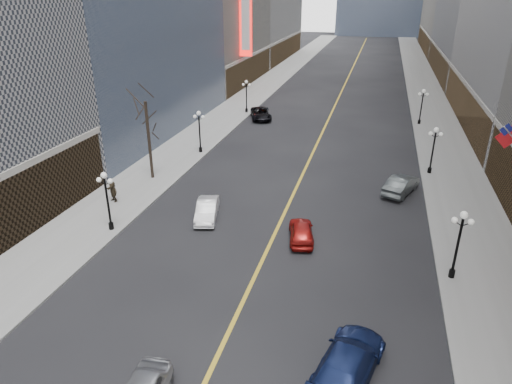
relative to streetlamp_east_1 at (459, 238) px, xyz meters
The scene contains 17 objects.
sidewalk_east 40.16m from the streetlamp_east_1, 86.85° to the left, with size 6.00×230.00×0.15m, color gray.
sidewalk_west 47.68m from the streetlamp_east_1, 122.82° to the left, with size 6.00×230.00×0.15m, color gray.
lane_line 51.45m from the streetlamp_east_1, 103.28° to the left, with size 0.25×200.00×0.02m, color gold.
streetlamp_east_1 is the anchor object (origin of this frame).
streetlamp_east_2 18.00m from the streetlamp_east_1, 90.00° to the left, with size 1.26×0.44×4.52m.
streetlamp_east_3 36.00m from the streetlamp_east_1, 90.00° to the left, with size 1.26×0.44×4.52m.
streetlamp_west_1 23.60m from the streetlamp_east_1, behind, with size 1.26×0.44×4.52m.
streetlamp_west_2 29.68m from the streetlamp_east_1, 142.67° to the left, with size 1.26×0.44×4.52m.
streetlamp_west_3 43.05m from the streetlamp_east_1, 123.25° to the left, with size 1.26×0.44×4.52m.
theatre_marquee 57.87m from the streetlamp_east_1, 118.97° to the left, with size 2.00×0.55×12.00m.
tree_west_far 27.41m from the streetlamp_east_1, 158.43° to the left, with size 3.60×3.60×7.92m.
car_nb_mid 18.00m from the streetlamp_east_1, 167.93° to the left, with size 1.51×4.34×1.43m, color white.
car_nb_far 39.39m from the streetlamp_east_1, 121.93° to the left, with size 2.53×5.48×1.52m, color black.
car_sb_near 11.23m from the streetlamp_east_1, 120.34° to the right, with size 2.37×5.84×1.69m, color #131E48.
car_sb_mid 10.31m from the streetlamp_east_1, 166.71° to the left, with size 1.67×4.16×1.42m, color maroon.
car_sb_far 13.08m from the streetlamp_east_1, 102.53° to the left, with size 1.69×4.85×1.60m, color #454B4C.
ped_west_far 26.46m from the streetlamp_east_1, behind, with size 1.62×0.47×1.75m, color #32291C.
Camera 1 is at (6.26, 4.11, 16.48)m, focal length 32.00 mm.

